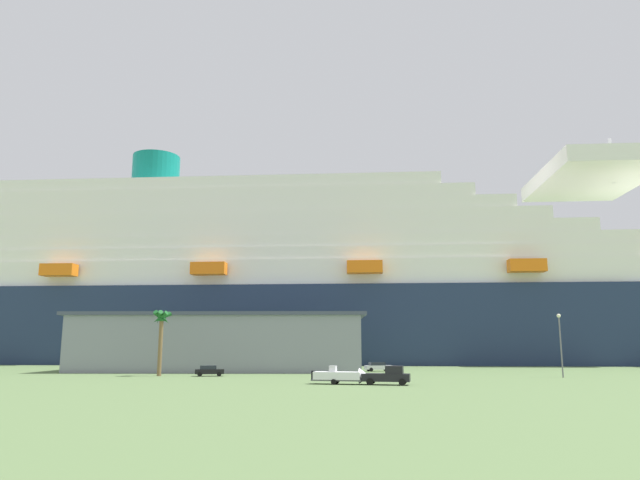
# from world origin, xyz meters

# --- Properties ---
(ground_plane) EXTENTS (600.00, 600.00, 0.00)m
(ground_plane) POSITION_xyz_m (0.00, 30.00, 0.00)
(ground_plane) COLOR #567042
(cruise_ship) EXTENTS (303.99, 61.02, 63.16)m
(cruise_ship) POSITION_xyz_m (-9.92, 65.96, 18.40)
(cruise_ship) COLOR #1E2D4C
(cruise_ship) RESTS_ON ground_plane
(terminal_building) EXTENTS (52.20, 23.01, 10.10)m
(terminal_building) POSITION_xyz_m (-20.89, 23.79, 5.07)
(terminal_building) COLOR gray
(terminal_building) RESTS_ON ground_plane
(pickup_truck) EXTENTS (5.91, 3.30, 2.20)m
(pickup_truck) POSITION_xyz_m (4.25, -13.71, 1.04)
(pickup_truck) COLOR black
(pickup_truck) RESTS_ON ground_plane
(small_boat_on_trailer) EXTENTS (7.82, 3.46, 2.15)m
(small_boat_on_trailer) POSITION_xyz_m (-0.96, -12.44, 0.96)
(small_boat_on_trailer) COLOR #595960
(small_boat_on_trailer) RESTS_ON ground_plane
(palm_tree) EXTENTS (3.09, 3.05, 9.85)m
(palm_tree) POSITION_xyz_m (-27.66, 6.28, 7.64)
(palm_tree) COLOR brown
(palm_tree) RESTS_ON ground_plane
(street_lamp) EXTENTS (0.56, 0.56, 9.09)m
(street_lamp) POSITION_xyz_m (31.39, 0.89, 5.82)
(street_lamp) COLOR slate
(street_lamp) RESTS_ON ground_plane
(parked_car_silver_sedan) EXTENTS (4.93, 2.62, 1.58)m
(parked_car_silver_sedan) POSITION_xyz_m (7.17, 20.92, 0.83)
(parked_car_silver_sedan) COLOR silver
(parked_car_silver_sedan) RESTS_ON ground_plane
(parked_car_black_coupe) EXTENTS (4.47, 2.45, 1.58)m
(parked_car_black_coupe) POSITION_xyz_m (-19.99, 5.57, 0.83)
(parked_car_black_coupe) COLOR black
(parked_car_black_coupe) RESTS_ON ground_plane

